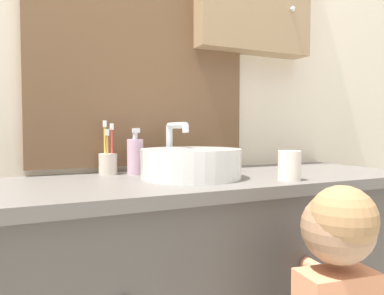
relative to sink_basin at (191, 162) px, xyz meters
name	(u,v)px	position (x,y,z in m)	size (l,w,h in m)	color
wall_back	(174,59)	(0.07, 0.29, 0.38)	(3.20, 0.18, 2.50)	beige
sink_basin	(191,162)	(0.00, 0.00, 0.00)	(0.32, 0.38, 0.18)	silver
toothbrush_holder	(108,162)	(-0.22, 0.21, -0.01)	(0.06, 0.06, 0.19)	beige
soap_dispenser	(135,156)	(-0.13, 0.17, 0.01)	(0.06, 0.06, 0.16)	#CCA3BC
drinking_cup	(289,166)	(0.25, -0.18, 0.00)	(0.07, 0.07, 0.09)	silver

